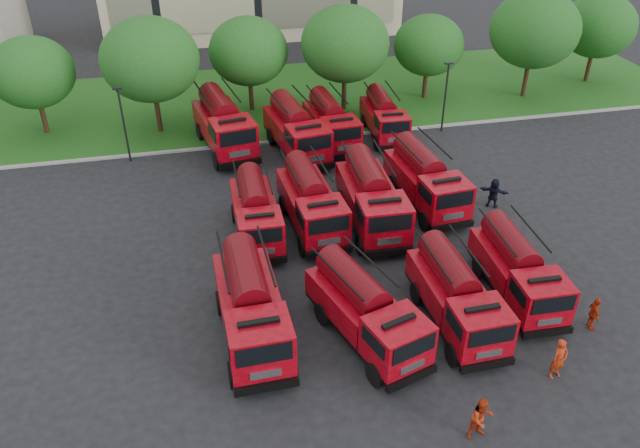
{
  "coord_description": "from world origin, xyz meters",
  "views": [
    {
      "loc": [
        -5.81,
        -21.74,
        18.99
      ],
      "look_at": [
        0.0,
        4.19,
        1.8
      ],
      "focal_mm": 35.0,
      "sensor_mm": 36.0,
      "label": 1
    }
  ],
  "objects_px": {
    "fire_truck_6": "(371,197)",
    "fire_truck_7": "(426,179)",
    "fire_truck_1": "(366,310)",
    "firefighter_0": "(554,376)",
    "fire_truck_2": "(456,295)",
    "fire_truck_9": "(296,130)",
    "fire_truck_4": "(256,212)",
    "fire_truck_11": "(384,116)",
    "fire_truck_10": "(331,122)",
    "firefighter_1": "(478,435)",
    "firefighter_2": "(589,328)",
    "fire_truck_8": "(224,124)",
    "fire_truck_0": "(251,306)",
    "firefighter_4": "(340,300)",
    "fire_truck_3": "(517,269)",
    "firefighter_3": "(528,327)",
    "fire_truck_5": "(311,201)",
    "firefighter_5": "(491,206)"
  },
  "relations": [
    {
      "from": "fire_truck_4",
      "to": "fire_truck_11",
      "type": "distance_m",
      "value": 15.14
    },
    {
      "from": "fire_truck_9",
      "to": "fire_truck_7",
      "type": "bearing_deg",
      "value": -61.87
    },
    {
      "from": "fire_truck_0",
      "to": "fire_truck_10",
      "type": "bearing_deg",
      "value": 65.44
    },
    {
      "from": "fire_truck_9",
      "to": "firefighter_1",
      "type": "distance_m",
      "value": 24.52
    },
    {
      "from": "fire_truck_4",
      "to": "fire_truck_11",
      "type": "xyz_separation_m",
      "value": [
        10.57,
        10.84,
        -0.06
      ]
    },
    {
      "from": "fire_truck_9",
      "to": "firefighter_2",
      "type": "bearing_deg",
      "value": -72.72
    },
    {
      "from": "fire_truck_4",
      "to": "fire_truck_7",
      "type": "relative_size",
      "value": 0.9
    },
    {
      "from": "fire_truck_3",
      "to": "fire_truck_8",
      "type": "xyz_separation_m",
      "value": [
        -11.85,
        18.94,
        0.3
      ]
    },
    {
      "from": "fire_truck_0",
      "to": "fire_truck_11",
      "type": "height_order",
      "value": "fire_truck_0"
    },
    {
      "from": "fire_truck_2",
      "to": "fire_truck_9",
      "type": "relative_size",
      "value": 0.87
    },
    {
      "from": "firefighter_1",
      "to": "firefighter_4",
      "type": "relative_size",
      "value": 1.22
    },
    {
      "from": "fire_truck_0",
      "to": "fire_truck_11",
      "type": "bearing_deg",
      "value": 56.39
    },
    {
      "from": "fire_truck_5",
      "to": "firefighter_2",
      "type": "bearing_deg",
      "value": -49.65
    },
    {
      "from": "fire_truck_3",
      "to": "fire_truck_2",
      "type": "bearing_deg",
      "value": -159.81
    },
    {
      "from": "fire_truck_4",
      "to": "fire_truck_11",
      "type": "bearing_deg",
      "value": 46.86
    },
    {
      "from": "fire_truck_10",
      "to": "firefighter_1",
      "type": "height_order",
      "value": "fire_truck_10"
    },
    {
      "from": "fire_truck_2",
      "to": "firefighter_4",
      "type": "xyz_separation_m",
      "value": [
        -4.59,
        2.55,
        -1.54
      ]
    },
    {
      "from": "fire_truck_3",
      "to": "firefighter_5",
      "type": "relative_size",
      "value": 3.71
    },
    {
      "from": "fire_truck_5",
      "to": "fire_truck_9",
      "type": "distance_m",
      "value": 9.23
    },
    {
      "from": "fire_truck_5",
      "to": "fire_truck_10",
      "type": "bearing_deg",
      "value": 67.38
    },
    {
      "from": "fire_truck_10",
      "to": "fire_truck_7",
      "type": "bearing_deg",
      "value": -73.75
    },
    {
      "from": "fire_truck_5",
      "to": "fire_truck_2",
      "type": "bearing_deg",
      "value": -66.83
    },
    {
      "from": "fire_truck_11",
      "to": "firefighter_0",
      "type": "relative_size",
      "value": 3.38
    },
    {
      "from": "firefighter_3",
      "to": "firefighter_4",
      "type": "xyz_separation_m",
      "value": [
        -7.74,
        3.64,
        0.0
      ]
    },
    {
      "from": "fire_truck_6",
      "to": "fire_truck_11",
      "type": "bearing_deg",
      "value": 71.19
    },
    {
      "from": "fire_truck_2",
      "to": "firefighter_1",
      "type": "relative_size",
      "value": 3.65
    },
    {
      "from": "firefighter_0",
      "to": "fire_truck_4",
      "type": "bearing_deg",
      "value": 117.34
    },
    {
      "from": "fire_truck_0",
      "to": "fire_truck_10",
      "type": "xyz_separation_m",
      "value": [
        7.87,
        18.28,
        -0.12
      ]
    },
    {
      "from": "fire_truck_8",
      "to": "firefighter_4",
      "type": "height_order",
      "value": "fire_truck_8"
    },
    {
      "from": "firefighter_3",
      "to": "fire_truck_3",
      "type": "bearing_deg",
      "value": -131.49
    },
    {
      "from": "firefighter_1",
      "to": "firefighter_2",
      "type": "relative_size",
      "value": 1.13
    },
    {
      "from": "fire_truck_8",
      "to": "fire_truck_2",
      "type": "bearing_deg",
      "value": -76.95
    },
    {
      "from": "fire_truck_6",
      "to": "firefighter_0",
      "type": "height_order",
      "value": "fire_truck_6"
    },
    {
      "from": "fire_truck_4",
      "to": "fire_truck_6",
      "type": "height_order",
      "value": "fire_truck_6"
    },
    {
      "from": "firefighter_4",
      "to": "firefighter_5",
      "type": "relative_size",
      "value": 0.84
    },
    {
      "from": "fire_truck_2",
      "to": "firefighter_2",
      "type": "height_order",
      "value": "fire_truck_2"
    },
    {
      "from": "firefighter_3",
      "to": "firefighter_2",
      "type": "bearing_deg",
      "value": 135.38
    },
    {
      "from": "fire_truck_1",
      "to": "firefighter_0",
      "type": "xyz_separation_m",
      "value": [
        6.95,
        -3.87,
        -1.56
      ]
    },
    {
      "from": "fire_truck_0",
      "to": "fire_truck_1",
      "type": "xyz_separation_m",
      "value": [
        4.73,
        -1.18,
        -0.12
      ]
    },
    {
      "from": "fire_truck_10",
      "to": "firefighter_0",
      "type": "xyz_separation_m",
      "value": [
        3.8,
        -23.34,
        -1.56
      ]
    },
    {
      "from": "fire_truck_6",
      "to": "fire_truck_7",
      "type": "xyz_separation_m",
      "value": [
        3.68,
        1.41,
        -0.07
      ]
    },
    {
      "from": "fire_truck_3",
      "to": "fire_truck_7",
      "type": "xyz_separation_m",
      "value": [
        -1.15,
        8.91,
        0.13
      ]
    },
    {
      "from": "fire_truck_1",
      "to": "fire_truck_8",
      "type": "height_order",
      "value": "fire_truck_8"
    },
    {
      "from": "fire_truck_1",
      "to": "firefighter_3",
      "type": "xyz_separation_m",
      "value": [
        7.31,
        -0.99,
        -1.56
      ]
    },
    {
      "from": "fire_truck_6",
      "to": "fire_truck_8",
      "type": "distance_m",
      "value": 13.42
    },
    {
      "from": "fire_truck_6",
      "to": "firefighter_4",
      "type": "height_order",
      "value": "fire_truck_6"
    },
    {
      "from": "fire_truck_6",
      "to": "firefighter_2",
      "type": "xyz_separation_m",
      "value": [
        7.12,
        -10.38,
        -1.71
      ]
    },
    {
      "from": "fire_truck_0",
      "to": "fire_truck_10",
      "type": "height_order",
      "value": "fire_truck_0"
    },
    {
      "from": "firefighter_5",
      "to": "firefighter_3",
      "type": "bearing_deg",
      "value": 107.9
    },
    {
      "from": "fire_truck_2",
      "to": "fire_truck_3",
      "type": "xyz_separation_m",
      "value": [
        3.55,
        1.16,
        -0.03
      ]
    }
  ]
}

